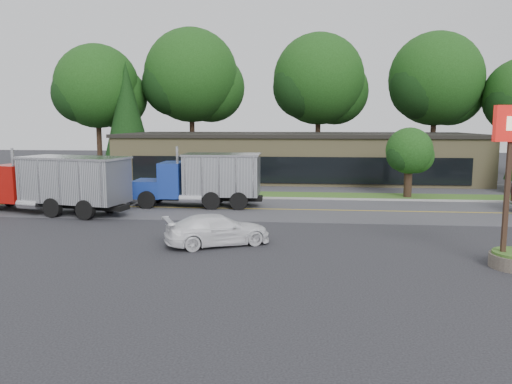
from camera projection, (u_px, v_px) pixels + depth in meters
ground at (243, 244)px, 21.97m from camera, size 140.00×140.00×0.00m
road at (261, 209)px, 30.84m from camera, size 60.00×8.00×0.02m
center_line at (261, 209)px, 30.84m from camera, size 60.00×0.12×0.01m
curb at (267, 199)px, 34.98m from camera, size 60.00×0.30×0.12m
grass_verge at (268, 195)px, 36.76m from camera, size 60.00×3.40×0.03m
far_parking at (273, 186)px, 41.68m from camera, size 60.00×7.00×0.02m
strip_mall at (298, 158)px, 47.12m from camera, size 32.00×12.00×4.00m
tree_far_a at (99, 90)px, 54.33m from camera, size 9.62×9.05×13.72m
tree_far_b at (193, 80)px, 55.18m from camera, size 10.93×10.29×15.59m
tree_far_c at (320, 84)px, 53.88m from camera, size 10.40×9.79×14.83m
tree_far_d at (437, 84)px, 51.74m from camera, size 10.22×9.62×14.57m
evergreen_left at (127, 112)px, 52.21m from camera, size 5.08×5.08×11.56m
tree_verge at (410, 153)px, 35.38m from camera, size 3.49×3.28×4.98m
dump_truck_red at (54, 183)px, 29.23m from camera, size 10.79×4.75×3.36m
dump_truck_blue at (205, 178)px, 31.58m from camera, size 8.22×2.75×3.36m
rally_car at (218, 230)px, 21.83m from camera, size 4.98×3.70×1.34m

